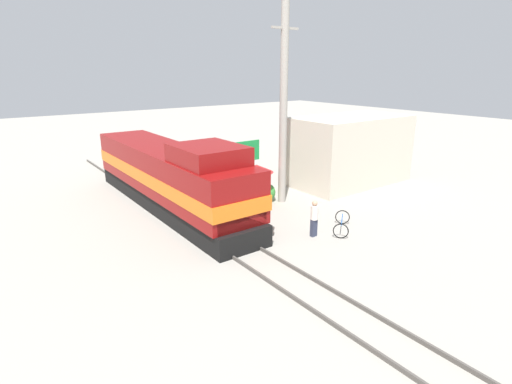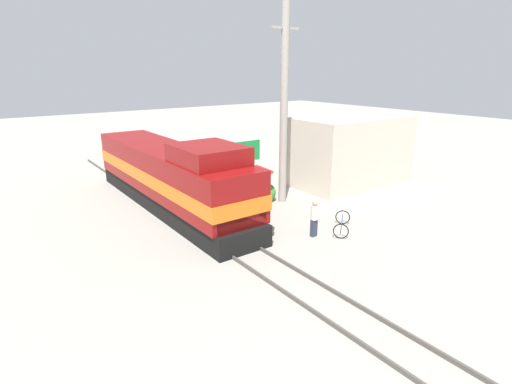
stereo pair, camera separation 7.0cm
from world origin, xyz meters
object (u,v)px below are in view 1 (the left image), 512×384
locomotive (172,177)px  utility_pole (283,107)px  billboard_sign (244,154)px  vendor_umbrella (256,168)px  person_bystander (314,217)px  bicycle (342,223)px

locomotive → utility_pole: (5.78, -2.62, 3.69)m
locomotive → billboard_sign: 5.53m
vendor_umbrella → billboard_sign: 3.04m
person_bystander → vendor_umbrella: bearing=82.9°
utility_pole → vendor_umbrella: (-1.44, 0.59, -3.42)m
utility_pole → person_bystander: 7.02m
utility_pole → billboard_sign: utility_pole is taller
utility_pole → bicycle: size_ratio=5.59×
vendor_umbrella → billboard_sign: (1.11, 2.82, 0.24)m
billboard_sign → bicycle: size_ratio=1.61×
vendor_umbrella → billboard_sign: size_ratio=0.74×
locomotive → utility_pole: size_ratio=1.40×
locomotive → utility_pole: bearing=-24.4°
billboard_sign → utility_pole: bearing=-84.4°
utility_pole → vendor_umbrella: size_ratio=4.68×
locomotive → bicycle: bearing=-56.4°
locomotive → vendor_umbrella: bearing=-25.0°
person_bystander → utility_pole: bearing=66.5°
locomotive → utility_pole: 7.34m
locomotive → utility_pole: utility_pole is taller
billboard_sign → person_bystander: bearing=-102.1°
locomotive → bicycle: (5.22, -7.85, -1.47)m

